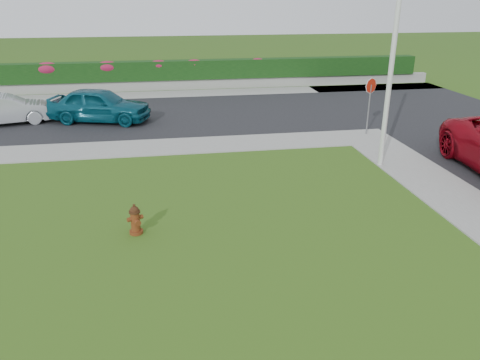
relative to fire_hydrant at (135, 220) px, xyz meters
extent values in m
plane|color=black|center=(1.80, -2.22, -0.36)|extent=(120.00, 120.00, 0.00)
cube|color=black|center=(-3.20, 11.78, -0.34)|extent=(26.00, 8.00, 0.04)
cube|color=gray|center=(-4.20, 6.78, -0.34)|extent=(24.00, 2.00, 0.04)
cube|color=gray|center=(8.80, 6.78, -0.34)|extent=(2.00, 2.00, 0.04)
cube|color=gray|center=(0.80, 16.78, -0.34)|extent=(34.00, 2.00, 0.04)
cube|color=gray|center=(0.80, 18.28, -0.06)|extent=(34.00, 0.40, 0.60)
cube|color=black|center=(0.80, 18.38, 0.79)|extent=(32.00, 0.90, 1.10)
cylinder|color=#50200C|center=(0.00, 0.01, -0.32)|extent=(0.33, 0.33, 0.08)
cylinder|color=#50200C|center=(0.00, 0.01, -0.04)|extent=(0.22, 0.22, 0.50)
cylinder|color=black|center=(0.00, 0.01, 0.21)|extent=(0.27, 0.27, 0.05)
sphere|color=black|center=(0.00, 0.01, 0.24)|extent=(0.22, 0.22, 0.22)
cylinder|color=black|center=(0.00, 0.01, 0.37)|extent=(0.07, 0.07, 0.07)
cylinder|color=#50200C|center=(-0.13, -0.05, 0.04)|extent=(0.13, 0.13, 0.11)
cylinder|color=#50200C|center=(0.13, 0.06, 0.04)|extent=(0.13, 0.13, 0.11)
cylinder|color=#50200C|center=(0.05, -0.13, -0.02)|extent=(0.18, 0.16, 0.14)
imported|color=#0C4E60|center=(-1.98, 10.96, 0.44)|extent=(4.77, 2.98, 1.51)
imported|color=#B6BABF|center=(-6.00, 11.21, 0.33)|extent=(4.15, 2.27, 1.30)
cylinder|color=silver|center=(7.90, 3.57, 3.02)|extent=(0.16, 0.16, 6.76)
cylinder|color=slate|center=(8.97, 7.16, 0.66)|extent=(0.06, 0.06, 2.05)
cylinder|color=#AC1A0B|center=(8.97, 7.16, 1.64)|extent=(0.55, 0.29, 0.60)
cylinder|color=white|center=(8.97, 7.16, 1.64)|extent=(0.57, 0.29, 0.63)
ellipsoid|color=#C12152|center=(-5.58, 18.28, 1.06)|extent=(1.42, 0.91, 0.71)
ellipsoid|color=#C12152|center=(-2.25, 18.28, 1.07)|extent=(1.34, 0.86, 0.67)
ellipsoid|color=#C12152|center=(0.69, 18.28, 1.11)|extent=(1.15, 0.74, 0.58)
ellipsoid|color=#C12152|center=(2.78, 18.28, 1.12)|extent=(1.10, 0.71, 0.55)
ellipsoid|color=#C12152|center=(6.65, 18.28, 1.14)|extent=(1.01, 0.65, 0.51)
camera|label=1|loc=(0.83, -10.27, 5.01)|focal=35.00mm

